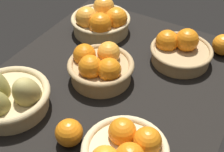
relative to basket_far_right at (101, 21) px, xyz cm
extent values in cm
cube|color=black|center=(-22.70, -17.71, -6.41)|extent=(84.00, 72.00, 3.00)
cylinder|color=tan|center=(0.46, 0.50, -2.20)|extent=(20.70, 20.70, 5.41)
torus|color=tan|center=(0.46, 0.50, 0.51)|extent=(22.11, 22.11, 1.41)
sphere|color=#F49E33|center=(-4.54, 3.34, 2.55)|extent=(8.06, 8.06, 8.06)
sphere|color=orange|center=(1.02, -5.83, 2.15)|extent=(8.06, 8.06, 8.06)
sphere|color=#F49E33|center=(6.15, 2.56, 2.14)|extent=(8.06, 8.06, 8.06)
sphere|color=orange|center=(-5.28, -2.96, 2.25)|extent=(8.06, 8.06, 8.06)
cylinder|color=tan|center=(-46.12, 1.38, -2.21)|extent=(20.71, 20.71, 5.39)
torus|color=tan|center=(-46.12, 1.38, 0.48)|extent=(22.86, 22.86, 2.15)
ellipsoid|color=tan|center=(-44.59, -4.41, 2.00)|extent=(11.53, 8.63, 13.52)
torus|color=#D3BC8C|center=(-45.78, -34.86, -0.33)|extent=(20.90, 20.90, 1.92)
sphere|color=orange|center=(-42.58, -32.30, 1.28)|extent=(6.89, 6.89, 6.89)
sphere|color=orange|center=(-42.03, -38.68, 1.23)|extent=(6.89, 6.89, 6.89)
cylinder|color=tan|center=(-22.88, -13.89, -2.13)|extent=(18.78, 18.78, 5.54)
torus|color=tan|center=(-22.88, -13.89, 0.64)|extent=(20.57, 20.57, 1.80)
sphere|color=orange|center=(-22.68, -8.03, 2.02)|extent=(7.15, 7.15, 7.15)
sphere|color=orange|center=(-27.31, -13.22, 2.69)|extent=(7.15, 7.15, 7.15)
sphere|color=#F49E33|center=(-18.85, -14.43, 2.78)|extent=(7.15, 7.15, 7.15)
sphere|color=orange|center=(-25.34, -18.48, 2.37)|extent=(7.15, 7.15, 7.15)
cylinder|color=tan|center=(-1.76, -32.07, -2.58)|extent=(19.10, 19.10, 4.65)
torus|color=tan|center=(-1.76, -32.07, -0.26)|extent=(20.51, 20.51, 1.40)
sphere|color=orange|center=(0.04, -32.80, 2.65)|extent=(7.65, 7.65, 7.65)
sphere|color=orange|center=(-2.09, -26.89, 1.40)|extent=(7.65, 7.65, 7.65)
sphere|color=orange|center=(-47.65, -20.00, -1.34)|extent=(7.14, 7.14, 7.14)
sphere|color=orange|center=(9.38, -42.86, -1.30)|extent=(7.20, 7.20, 7.20)
camera|label=1|loc=(-85.40, -54.39, 60.79)|focal=50.50mm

